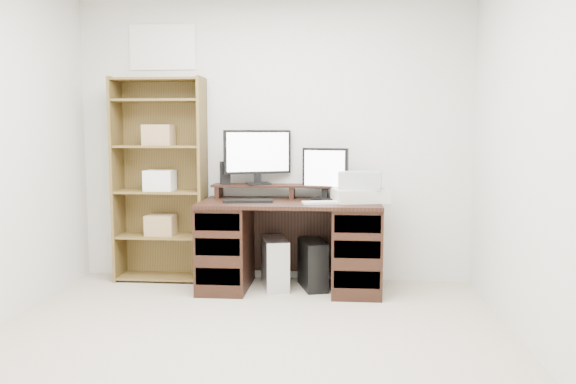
# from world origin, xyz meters

# --- Properties ---
(room) EXTENTS (3.54, 4.04, 2.54)m
(room) POSITION_xyz_m (-0.00, 0.00, 1.25)
(room) COLOR #BCB095
(room) RESTS_ON ground
(desk) EXTENTS (1.50, 0.70, 0.75)m
(desk) POSITION_xyz_m (0.18, 1.64, 0.39)
(desk) COLOR black
(desk) RESTS_ON ground
(riser_shelf) EXTENTS (1.40, 0.22, 0.12)m
(riser_shelf) POSITION_xyz_m (0.18, 1.85, 0.84)
(riser_shelf) COLOR black
(riser_shelf) RESTS_ON desk
(monitor_wide) EXTENTS (0.56, 0.27, 0.47)m
(monitor_wide) POSITION_xyz_m (-0.12, 1.85, 1.13)
(monitor_wide) COLOR black
(monitor_wide) RESTS_ON riser_shelf
(monitor_small) EXTENTS (0.39, 0.20, 0.44)m
(monitor_small) POSITION_xyz_m (0.47, 1.78, 0.99)
(monitor_small) COLOR black
(monitor_small) RESTS_ON desk
(speaker) EXTENTS (0.11, 0.11, 0.20)m
(speaker) POSITION_xyz_m (-0.40, 1.82, 0.97)
(speaker) COLOR black
(speaker) RESTS_ON riser_shelf
(keyboard_black) EXTENTS (0.42, 0.18, 0.02)m
(keyboard_black) POSITION_xyz_m (-0.16, 1.54, 0.76)
(keyboard_black) COLOR black
(keyboard_black) RESTS_ON desk
(keyboard_white) EXTENTS (0.41, 0.21, 0.02)m
(keyboard_white) POSITION_xyz_m (0.49, 1.51, 0.76)
(keyboard_white) COLOR silver
(keyboard_white) RESTS_ON desk
(mouse) EXTENTS (0.10, 0.08, 0.04)m
(mouse) POSITION_xyz_m (0.76, 1.52, 0.77)
(mouse) COLOR silver
(mouse) RESTS_ON desk
(printer) EXTENTS (0.49, 0.42, 0.11)m
(printer) POSITION_xyz_m (0.76, 1.65, 0.80)
(printer) COLOR beige
(printer) RESTS_ON desk
(basket) EXTENTS (0.37, 0.28, 0.15)m
(basket) POSITION_xyz_m (0.76, 1.65, 0.93)
(basket) COLOR #9A9EA4
(basket) RESTS_ON printer
(tower_silver) EXTENTS (0.29, 0.46, 0.43)m
(tower_silver) POSITION_xyz_m (0.05, 1.67, 0.21)
(tower_silver) COLOR #B5B6BC
(tower_silver) RESTS_ON ground
(tower_black) EXTENTS (0.28, 0.44, 0.41)m
(tower_black) POSITION_xyz_m (0.37, 1.68, 0.20)
(tower_black) COLOR black
(tower_black) RESTS_ON ground
(bookshelf) EXTENTS (0.80, 0.30, 1.80)m
(bookshelf) POSITION_xyz_m (-0.99, 1.86, 0.92)
(bookshelf) COLOR brown
(bookshelf) RESTS_ON ground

